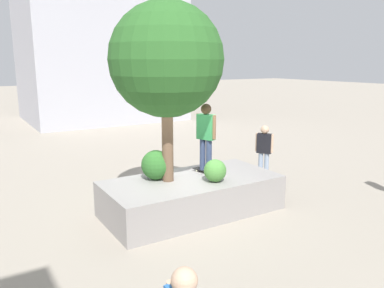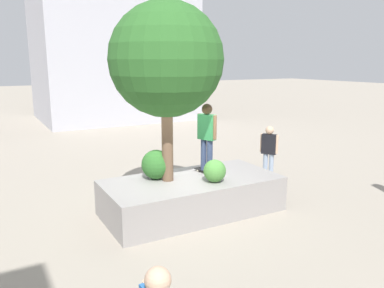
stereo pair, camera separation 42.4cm
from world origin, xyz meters
TOP-DOWN VIEW (x-y plane):
  - ground_plane at (0.00, 0.00)m, footprint 120.00×120.00m
  - planter_ledge at (-0.25, 0.19)m, footprint 4.43×2.14m
  - plaza_tree at (0.34, 0.01)m, footprint 2.71×2.71m
  - boxwood_shrub at (0.54, -0.25)m, footprint 0.74×0.74m
  - hedge_clump at (-0.61, 0.68)m, footprint 0.56×0.56m
  - skateboard at (-0.83, -0.07)m, footprint 0.36×0.83m
  - skateboarder at (-0.83, -0.07)m, footprint 0.36×0.57m
  - passerby_with_bag at (-3.88, -1.17)m, footprint 0.43×0.51m

SIDE VIEW (x-z plane):
  - ground_plane at x=0.00m, z-range 0.00..0.00m
  - planter_ledge at x=-0.25m, z-range 0.00..0.89m
  - skateboard at x=-0.83m, z-range 0.91..0.98m
  - passerby_with_bag at x=-3.88m, z-range 0.14..1.89m
  - hedge_clump at x=-0.61m, z-range 0.89..1.45m
  - boxwood_shrub at x=0.54m, z-range 0.89..1.63m
  - skateboarder at x=-0.83m, z-range 1.10..2.87m
  - plaza_tree at x=0.34m, z-range 1.67..5.98m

